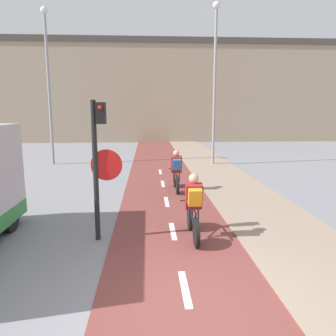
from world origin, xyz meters
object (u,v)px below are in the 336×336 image
at_px(cyclist_near, 194,208).
at_px(cyclist_far, 176,171).
at_px(traffic_light_pole, 99,155).
at_px(street_lamp_sidewalk, 215,70).
at_px(street_lamp_far, 48,72).

xyz_separation_m(cyclist_near, cyclist_far, (0.00, 4.36, -0.01)).
bearing_deg(traffic_light_pole, cyclist_far, 64.74).
height_order(traffic_light_pole, street_lamp_sidewalk, street_lamp_sidewalk).
bearing_deg(cyclist_near, traffic_light_pole, 177.43).
distance_m(street_lamp_far, cyclist_far, 9.48).
relative_size(street_lamp_sidewalk, cyclist_far, 4.86).
relative_size(street_lamp_far, cyclist_near, 4.68).
distance_m(street_lamp_far, cyclist_near, 12.77).
relative_size(street_lamp_sidewalk, cyclist_near, 4.79).
xyz_separation_m(traffic_light_pole, street_lamp_sidewalk, (4.41, 9.77, 2.90)).
bearing_deg(street_lamp_sidewalk, cyclist_far, -113.52).
bearing_deg(traffic_light_pole, cyclist_near, -2.57).
relative_size(traffic_light_pole, street_lamp_far, 0.39).
xyz_separation_m(traffic_light_pole, cyclist_far, (2.01, 4.27, -1.17)).
relative_size(cyclist_near, cyclist_far, 1.02).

